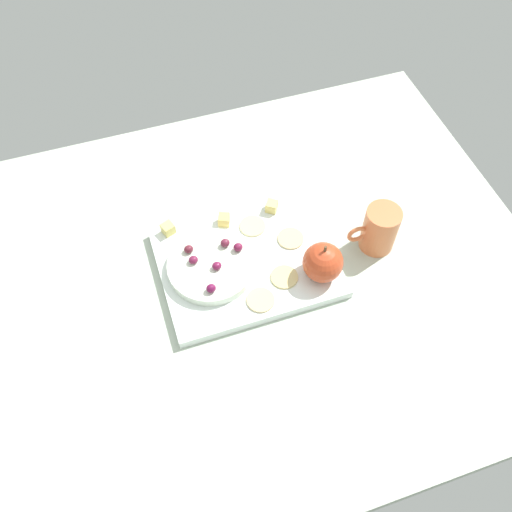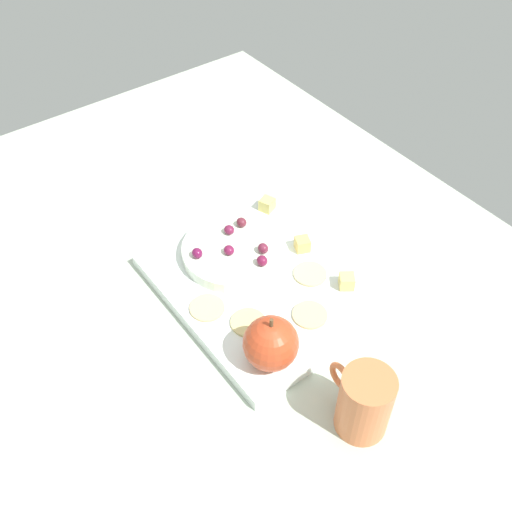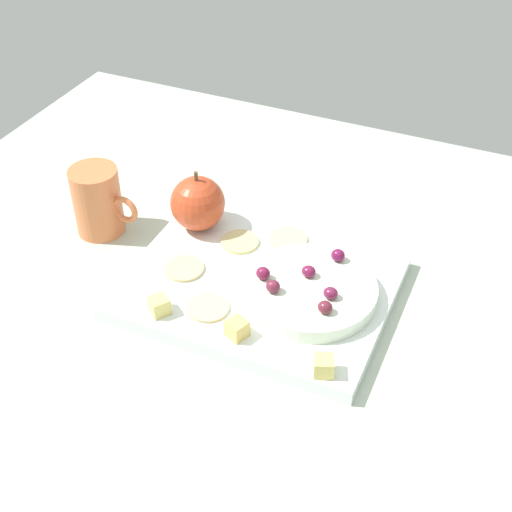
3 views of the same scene
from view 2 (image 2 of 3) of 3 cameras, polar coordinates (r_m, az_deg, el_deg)
The scene contains 19 objects.
table at distance 93.50cm, azimuth -2.18°, elevation -2.87°, with size 117.26×88.32×3.33cm, color #AEBBA8.
platter at distance 89.91cm, azimuth 0.25°, elevation -2.89°, with size 32.01×25.08×1.91cm, color white.
serving_dish at distance 92.38cm, azimuth -2.15°, elevation 0.48°, with size 15.87×15.87×1.90cm, color white.
apple_whole at distance 77.70cm, azimuth 1.42°, elevation -8.28°, with size 7.31×7.31×7.31cm, color #BF4121.
apple_stem at distance 74.30cm, azimuth 1.48°, elevation -6.35°, with size 0.50×0.50×1.20cm, color brown.
cheese_cube_0 at distance 88.84cm, azimuth 8.60°, elevation -2.39°, with size 2.14×2.14×2.14cm, color #E7D472.
cheese_cube_1 at distance 100.11cm, azimuth 1.06°, elevation 4.91°, with size 2.14×2.14×2.14cm, color #E6D26F.
cheese_cube_2 at distance 93.48cm, azimuth 4.43°, elevation 1.13°, with size 2.14×2.14×2.14cm, color #EFC767.
cracker_0 at distance 85.26cm, azimuth 5.13°, elevation -5.59°, with size 5.00×5.00×0.40cm, color #D6BE86.
cracker_1 at distance 90.38cm, azimuth 5.15°, elevation -1.71°, with size 5.00×5.00×0.40cm, color beige.
cracker_2 at distance 84.10cm, azimuth -0.74°, elevation -6.31°, with size 5.00×5.00×0.40cm, color #D5C37F.
cracker_3 at distance 86.01cm, azimuth -4.66°, elevation -4.92°, with size 5.00×5.00×0.40cm, color #DBC089.
grape_0 at distance 94.54cm, azimuth -1.39°, elevation 3.21°, with size 1.72×1.55×1.47cm, color maroon.
grape_1 at distance 89.96cm, azimuth -5.60°, elevation 0.27°, with size 1.72×1.55×1.59cm, color maroon.
grape_2 at distance 90.19cm, azimuth -2.58°, elevation 0.56°, with size 1.72×1.55×1.42cm, color maroon.
grape_3 at distance 88.44cm, azimuth 0.58°, elevation -0.45°, with size 1.72×1.55×1.60cm, color maroon.
grape_4 at distance 93.40cm, azimuth -2.57°, elevation 2.50°, with size 1.72×1.55×1.40cm, color maroon.
grape_5 at distance 90.25cm, azimuth 0.67°, elevation 0.73°, with size 1.72×1.55×1.60cm, color maroon.
cup at distance 75.00cm, azimuth 10.20°, elevation -13.50°, with size 9.76×6.55×9.60cm.
Camera 2 is at (51.65, -34.09, 71.75)cm, focal length 42.17 mm.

